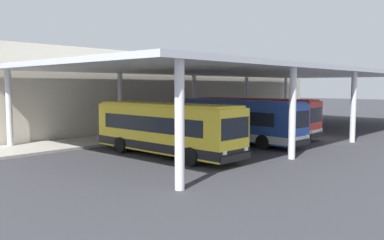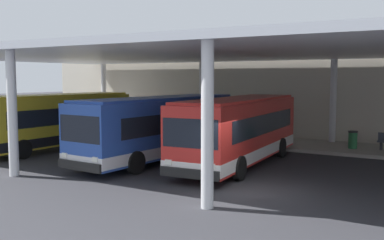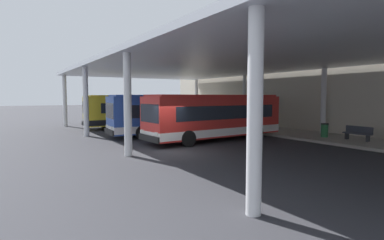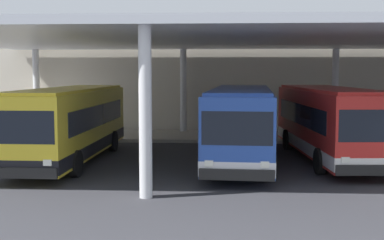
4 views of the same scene
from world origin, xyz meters
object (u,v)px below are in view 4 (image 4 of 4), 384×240
object	(u,v)px
bus_nearest_bay	(70,123)
bus_second_bay	(241,124)
bus_middle_bay	(329,122)
trash_bin	(372,128)

from	to	relation	value
bus_nearest_bay	bus_second_bay	world-z (taller)	same
bus_middle_bay	trash_bin	size ratio (longest dim) A/B	10.89
bus_nearest_bay	bus_middle_bay	world-z (taller)	same
bus_middle_bay	trash_bin	world-z (taller)	bus_middle_bay
bus_second_bay	trash_bin	bearing A→B (deg)	44.79
trash_bin	bus_middle_bay	bearing A→B (deg)	-120.11
bus_nearest_bay	bus_middle_bay	xyz separation A→B (m)	(11.22, 1.10, 0.00)
bus_nearest_bay	bus_second_bay	xyz separation A→B (m)	(7.35, 0.08, 0.00)
bus_nearest_bay	bus_middle_bay	bearing A→B (deg)	5.60
bus_middle_bay	bus_nearest_bay	bearing A→B (deg)	-174.40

